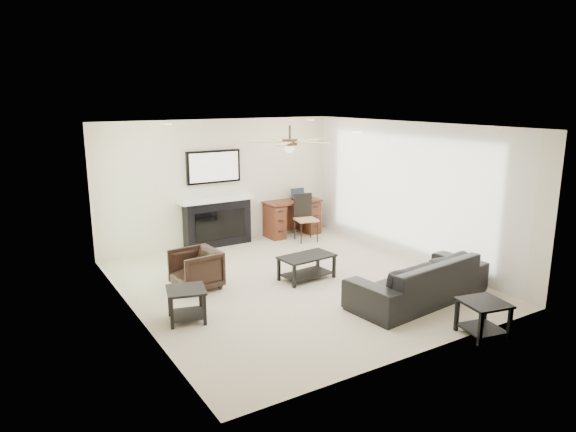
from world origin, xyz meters
name	(u,v)px	position (x,y,z in m)	size (l,w,h in m)	color
room_shell	(301,178)	(0.19, 0.08, 1.68)	(5.50, 5.54, 2.52)	beige
sofa	(419,279)	(1.18, -1.57, 0.33)	(2.26, 0.88, 0.66)	black
armchair	(196,269)	(-1.42, 0.58, 0.31)	(0.67, 0.68, 0.62)	black
coffee_table	(307,267)	(0.28, 0.03, 0.20)	(0.90, 0.50, 0.40)	black
end_table_near	(483,318)	(1.03, -2.82, 0.23)	(0.52, 0.52, 0.45)	black
end_table_left	(187,305)	(-1.97, -0.47, 0.23)	(0.50, 0.50, 0.45)	black
fireplace_unit	(217,199)	(-0.15, 2.58, 0.95)	(1.52, 0.34, 1.91)	black
desk	(292,218)	(1.54, 2.50, 0.38)	(1.22, 0.56, 0.76)	#3A1D0E
desk_chair	(306,218)	(1.54, 1.95, 0.48)	(0.42, 0.44, 0.97)	black
laptop	(300,194)	(1.74, 2.48, 0.88)	(0.33, 0.24, 0.23)	black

